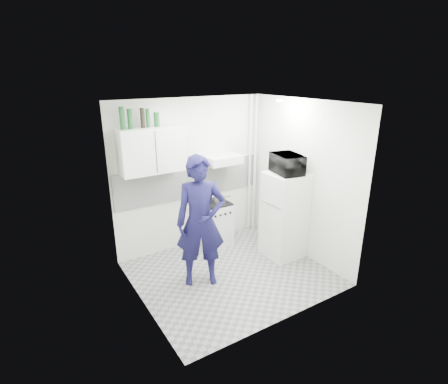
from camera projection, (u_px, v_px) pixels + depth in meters
floor at (231, 274)px, 5.45m from camera, size 2.80×2.80×0.00m
ceiling at (232, 103)px, 4.60m from camera, size 2.80×2.80×0.00m
wall_back at (192, 175)px, 6.02m from camera, size 2.80×0.00×2.80m
wall_left at (137, 216)px, 4.32m from camera, size 0.00×2.60×2.60m
wall_right at (302, 180)px, 5.73m from camera, size 0.00×2.60×2.60m
person at (201, 222)px, 4.95m from camera, size 0.83×0.71×1.93m
stove at (216, 224)px, 6.29m from camera, size 0.48×0.48×0.77m
fridge at (284, 215)px, 5.81m from camera, size 0.61×0.61×1.45m
stove_top at (215, 203)px, 6.16m from camera, size 0.46×0.46×0.03m
saucepan at (220, 200)px, 6.10m from camera, size 0.20×0.20×0.11m
microwave at (287, 164)px, 5.52m from camera, size 0.63×0.48×0.31m
bottle_a at (122, 118)px, 4.95m from camera, size 0.08×0.08×0.32m
bottle_b at (130, 119)px, 5.02m from camera, size 0.07×0.07×0.29m
bottle_c at (143, 118)px, 5.11m from camera, size 0.07×0.07×0.29m
bottle_d at (148, 118)px, 5.15m from camera, size 0.06×0.06×0.27m
canister_a at (157, 119)px, 5.23m from camera, size 0.09×0.09×0.21m
upper_cabinet at (152, 150)px, 5.33m from camera, size 1.00×0.35×0.70m
range_hood at (221, 159)px, 5.96m from camera, size 0.60×0.50×0.14m
backsplash at (192, 180)px, 6.04m from camera, size 2.74×0.03×0.60m
pipe_a at (255, 165)px, 6.61m from camera, size 0.05×0.05×2.60m
pipe_b at (250, 166)px, 6.55m from camera, size 0.04×0.04×2.60m
ceiling_spot_fixture at (280, 101)px, 5.27m from camera, size 0.10×0.10×0.02m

